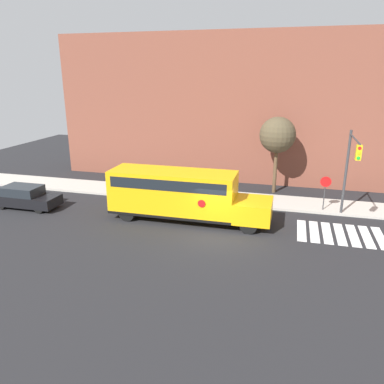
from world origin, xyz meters
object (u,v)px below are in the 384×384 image
object	(u,v)px
parked_car	(25,197)
traffic_light	(350,164)
school_bus	(180,193)
stop_sign	(325,189)
tree_near_sidewalk	(278,135)

from	to	relation	value
parked_car	traffic_light	size ratio (longest dim) A/B	0.82
school_bus	stop_sign	size ratio (longest dim) A/B	4.09
traffic_light	stop_sign	bearing A→B (deg)	127.03
stop_sign	traffic_light	bearing A→B (deg)	-52.97
traffic_light	tree_near_sidewalk	world-z (taller)	tree_near_sidewalk
stop_sign	tree_near_sidewalk	bearing A→B (deg)	133.51
stop_sign	tree_near_sidewalk	distance (m)	5.62
stop_sign	tree_near_sidewalk	size ratio (longest dim) A/B	0.42
parked_car	school_bus	bearing A→B (deg)	3.15
traffic_light	parked_car	bearing A→B (deg)	-172.14
traffic_light	tree_near_sidewalk	xyz separation A→B (m)	(-4.45, 4.99, 0.73)
traffic_light	tree_near_sidewalk	size ratio (longest dim) A/B	0.95
school_bus	traffic_light	bearing A→B (deg)	12.92
parked_car	tree_near_sidewalk	size ratio (longest dim) A/B	0.78
tree_near_sidewalk	school_bus	bearing A→B (deg)	-126.36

